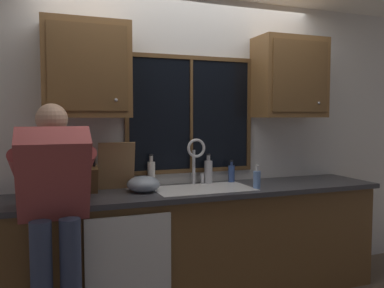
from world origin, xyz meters
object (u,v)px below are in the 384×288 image
at_px(cutting_board, 116,166).
at_px(bottle_tall_clear, 151,173).
at_px(soap_dispenser, 257,179).
at_px(bottle_green_glass, 208,171).
at_px(knife_block, 89,179).
at_px(person_standing, 54,201).
at_px(bottle_amber_small, 231,173).
at_px(mixing_bowl, 144,184).

height_order(cutting_board, bottle_tall_clear, cutting_board).
relative_size(cutting_board, soap_dispenser, 1.96).
height_order(bottle_green_glass, bottle_tall_clear, bottle_tall_clear).
bearing_deg(knife_block, bottle_green_glass, 5.90).
distance_m(person_standing, bottle_amber_small, 1.61).
bearing_deg(bottle_tall_clear, person_standing, -144.43).
bearing_deg(mixing_bowl, soap_dispenser, -11.42).
distance_m(person_standing, knife_block, 0.53).
relative_size(mixing_bowl, bottle_green_glass, 1.00).
distance_m(knife_block, cutting_board, 0.26).
bearing_deg(bottle_tall_clear, soap_dispenser, -24.56).
distance_m(cutting_board, bottle_green_glass, 0.81).
distance_m(knife_block, bottle_amber_small, 1.26).
relative_size(cutting_board, bottle_green_glass, 1.50).
height_order(person_standing, bottle_amber_small, person_standing).
relative_size(bottle_green_glass, bottle_tall_clear, 0.95).
bearing_deg(knife_block, person_standing, -120.08).
bearing_deg(bottle_green_glass, person_standing, -156.62).
distance_m(bottle_green_glass, bottle_amber_small, 0.22).
relative_size(cutting_board, bottle_amber_small, 1.98).
distance_m(soap_dispenser, bottle_green_glass, 0.46).
distance_m(cutting_board, mixing_bowl, 0.28).
relative_size(knife_block, bottle_amber_small, 1.63).
distance_m(cutting_board, bottle_amber_small, 1.03).
distance_m(knife_block, mixing_bowl, 0.42).
height_order(mixing_bowl, soap_dispenser, soap_dispenser).
height_order(person_standing, knife_block, person_standing).
distance_m(knife_block, bottle_green_glass, 1.04).
distance_m(cutting_board, soap_dispenser, 1.15).
bearing_deg(soap_dispenser, person_standing, -172.99).
bearing_deg(cutting_board, person_standing, -131.73).
bearing_deg(person_standing, mixing_bowl, 29.38).
xyz_separation_m(bottle_green_glass, bottle_tall_clear, (-0.52, -0.00, 0.01)).
relative_size(person_standing, cutting_board, 4.09).
bearing_deg(bottle_tall_clear, knife_block, -168.68).
xyz_separation_m(mixing_bowl, bottle_green_glass, (0.63, 0.18, 0.05)).
relative_size(knife_block, bottle_green_glass, 1.23).
bearing_deg(knife_block, mixing_bowl, -10.78).
bearing_deg(mixing_bowl, knife_block, 169.22).
xyz_separation_m(soap_dispenser, bottle_tall_clear, (-0.80, 0.36, 0.04)).
distance_m(knife_block, bottle_tall_clear, 0.53).
distance_m(bottle_tall_clear, bottle_amber_small, 0.74).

